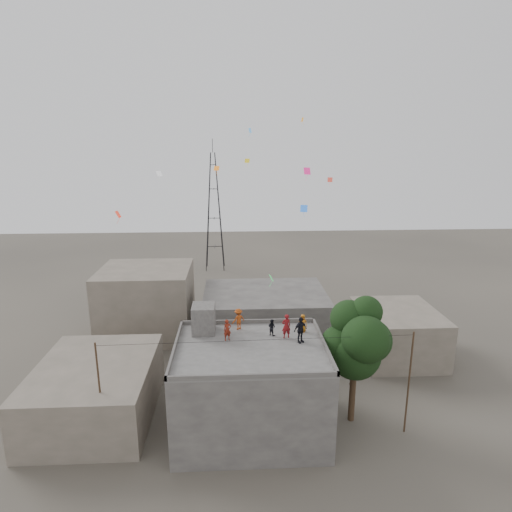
{
  "coord_description": "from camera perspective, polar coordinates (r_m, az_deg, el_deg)",
  "views": [
    {
      "loc": [
        -0.97,
        -25.76,
        19.01
      ],
      "look_at": [
        0.46,
        1.51,
        11.93
      ],
      "focal_mm": 30.0,
      "sensor_mm": 36.0,
      "label": 1
    }
  ],
  "objects": [
    {
      "name": "neighbor_east",
      "position": [
        42.25,
        18.29,
        -9.69
      ],
      "size": [
        7.0,
        8.0,
        4.4
      ],
      "primitive_type": "cube",
      "color": "#645B4E",
      "rests_on": "ground"
    },
    {
      "name": "parapet",
      "position": [
        28.76,
        -0.78,
        -11.8
      ],
      "size": [
        10.0,
        8.0,
        0.3
      ],
      "color": "#474442",
      "rests_on": "main_building"
    },
    {
      "name": "main_building",
      "position": [
        30.32,
        -0.76,
        -17.23
      ],
      "size": [
        10.0,
        8.0,
        6.1
      ],
      "color": "#474442",
      "rests_on": "ground"
    },
    {
      "name": "kites",
      "position": [
        33.55,
        -0.28,
        9.64
      ],
      "size": [
        16.0,
        12.8,
        11.13
      ],
      "color": "red",
      "rests_on": "ground"
    },
    {
      "name": "ground",
      "position": [
        32.03,
        -0.74,
        -21.87
      ],
      "size": [
        140.0,
        140.0,
        0.0
      ],
      "primitive_type": "plane",
      "color": "#413D35",
      "rests_on": "ground"
    },
    {
      "name": "neighbor_northwest",
      "position": [
        45.45,
        -14.35,
        -5.89
      ],
      "size": [
        9.0,
        8.0,
        7.0
      ],
      "primitive_type": "cube",
      "color": "#645B4E",
      "rests_on": "ground"
    },
    {
      "name": "neighbor_north",
      "position": [
        43.15,
        1.18,
        -7.97
      ],
      "size": [
        12.0,
        9.0,
        5.0
      ],
      "primitive_type": "cube",
      "color": "#474442",
      "rests_on": "ground"
    },
    {
      "name": "person_red_child",
      "position": [
        29.57,
        -3.84,
        -9.81
      ],
      "size": [
        0.63,
        0.52,
        1.47
      ],
      "primitive_type": "imported",
      "rotation": [
        0.0,
        0.0,
        0.37
      ],
      "color": "maroon",
      "rests_on": "main_building"
    },
    {
      "name": "utility_line",
      "position": [
        28.87,
        0.38,
        -17.2
      ],
      "size": [
        20.12,
        0.62,
        7.4
      ],
      "color": "black",
      "rests_on": "ground"
    },
    {
      "name": "person_dark_adult",
      "position": [
        29.26,
        5.95,
        -9.77
      ],
      "size": [
        1.13,
        0.92,
        1.81
      ],
      "primitive_type": "imported",
      "rotation": [
        0.0,
        0.0,
        0.54
      ],
      "color": "black",
      "rests_on": "main_building"
    },
    {
      "name": "person_orange_adult",
      "position": [
        31.14,
        -2.36,
        -8.4
      ],
      "size": [
        1.16,
        1.03,
        1.56
      ],
      "primitive_type": "imported",
      "rotation": [
        0.0,
        0.0,
        -2.58
      ],
      "color": "#9E3D12",
      "rests_on": "main_building"
    },
    {
      "name": "person_orange_child",
      "position": [
        30.94,
        6.24,
        -8.89
      ],
      "size": [
        0.72,
        0.55,
        1.31
      ],
      "primitive_type": "imported",
      "rotation": [
        0.0,
        0.0,
        -0.23
      ],
      "color": "#BC6915",
      "rests_on": "main_building"
    },
    {
      "name": "stair_head_box",
      "position": [
        30.84,
        -6.99,
        -8.3
      ],
      "size": [
        1.6,
        1.8,
        2.0
      ],
      "primitive_type": "cube",
      "color": "#474442",
      "rests_on": "main_building"
    },
    {
      "name": "person_red_adult",
      "position": [
        29.84,
        4.05,
        -9.31
      ],
      "size": [
        0.71,
        0.55,
        1.74
      ],
      "primitive_type": "imported",
      "rotation": [
        0.0,
        0.0,
        3.37
      ],
      "color": "maroon",
      "rests_on": "main_building"
    },
    {
      "name": "transmission_tower",
      "position": [
        66.58,
        -5.61,
        5.87
      ],
      "size": [
        2.97,
        2.97,
        20.01
      ],
      "color": "black",
      "rests_on": "ground"
    },
    {
      "name": "tree",
      "position": [
        30.51,
        13.4,
        -10.92
      ],
      "size": [
        4.9,
        4.6,
        9.1
      ],
      "color": "black",
      "rests_on": "ground"
    },
    {
      "name": "neighbor_west",
      "position": [
        34.07,
        -20.56,
        -16.44
      ],
      "size": [
        8.0,
        10.0,
        4.0
      ],
      "primitive_type": "cube",
      "color": "#645B4E",
      "rests_on": "ground"
    },
    {
      "name": "person_dark_child",
      "position": [
        30.31,
        2.12,
        -9.47
      ],
      "size": [
        0.72,
        0.71,
        1.18
      ],
      "primitive_type": "imported",
      "rotation": [
        0.0,
        0.0,
        2.41
      ],
      "color": "black",
      "rests_on": "main_building"
    }
  ]
}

